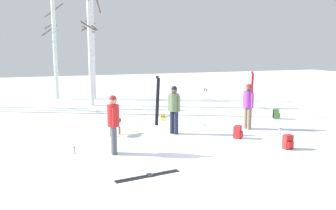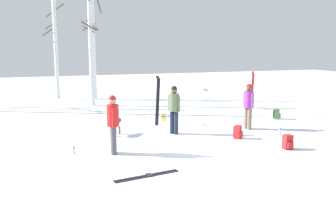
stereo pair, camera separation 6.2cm
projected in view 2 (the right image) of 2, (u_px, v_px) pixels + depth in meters
ground_plane at (218, 150)px, 10.78m from camera, size 60.00×60.00×0.00m
person_0 at (174, 107)px, 12.62m from camera, size 0.34×0.46×1.72m
person_1 at (248, 103)px, 13.38m from camera, size 0.34×0.51×1.72m
person_2 at (113, 121)px, 10.25m from camera, size 0.34×0.52×1.72m
dog at (116, 124)px, 12.54m from camera, size 0.55×0.76×0.57m
ski_pair_planted_0 at (158, 101)px, 14.03m from camera, size 0.22×0.04×1.96m
ski_pair_planted_1 at (252, 94)px, 15.84m from camera, size 0.22×0.07×2.00m
ski_pair_lying_0 at (163, 117)px, 15.82m from camera, size 0.70×1.67×0.05m
ski_pair_lying_1 at (147, 176)px, 8.59m from camera, size 1.67×0.43×0.05m
ski_poles_0 at (206, 107)px, 13.76m from camera, size 0.07×0.28×1.49m
backpack_0 at (238, 132)px, 12.10m from camera, size 0.34×0.35×0.44m
backpack_1 at (277, 114)px, 15.38m from camera, size 0.34×0.32×0.44m
backpack_2 at (288, 142)px, 10.83m from camera, size 0.26×0.29×0.44m
water_bottle_0 at (74, 150)px, 10.38m from camera, size 0.06×0.06×0.22m
water_bottle_1 at (280, 132)px, 12.45m from camera, size 0.08×0.08×0.27m
birch_tree_3 at (56, 46)px, 20.84m from camera, size 1.36×0.86×6.07m
birch_tree_4 at (91, 42)px, 18.47m from camera, size 1.22×0.86×6.36m
birch_tree_5 at (93, 39)px, 20.96m from camera, size 0.91×1.28×6.90m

